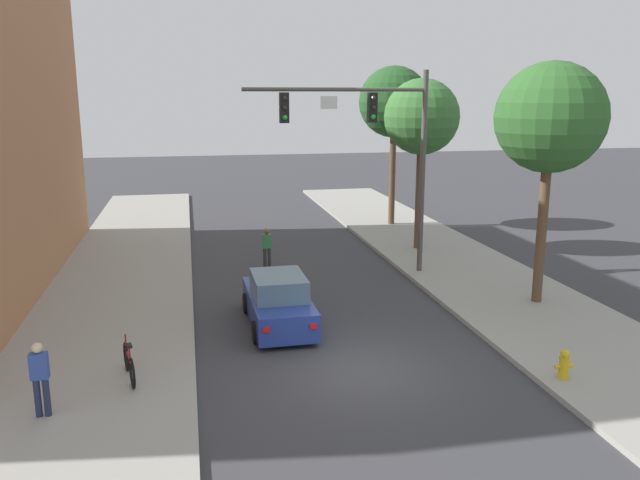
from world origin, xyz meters
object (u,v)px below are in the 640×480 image
object	(u,v)px
pedestrian_sidewalk_left_walker	(40,376)
bicycle_leaning	(129,364)
traffic_signal_mast	(374,135)
street_tree_third	(394,103)
car_lead_blue	(278,302)
street_tree_nearest	(550,119)
street_tree_second	(422,118)
fire_hydrant	(564,364)
pedestrian_crossing_road	(267,247)

from	to	relation	value
pedestrian_sidewalk_left_walker	bicycle_leaning	world-z (taller)	pedestrian_sidewalk_left_walker
traffic_signal_mast	pedestrian_sidewalk_left_walker	world-z (taller)	traffic_signal_mast
pedestrian_sidewalk_left_walker	bicycle_leaning	bearing A→B (deg)	42.48
traffic_signal_mast	pedestrian_sidewalk_left_walker	size ratio (longest dim) A/B	4.57
street_tree_third	car_lead_blue	bearing A→B (deg)	-120.33
pedestrian_sidewalk_left_walker	street_tree_nearest	size ratio (longest dim) A/B	0.21
car_lead_blue	street_tree_nearest	size ratio (longest dim) A/B	0.56
bicycle_leaning	street_tree_second	size ratio (longest dim) A/B	0.24
street_tree_second	traffic_signal_mast	bearing A→B (deg)	-131.14
car_lead_blue	traffic_signal_mast	bearing A→B (deg)	46.74
fire_hydrant	bicycle_leaning	bearing A→B (deg)	168.61
pedestrian_crossing_road	street_tree_nearest	world-z (taller)	street_tree_nearest
car_lead_blue	street_tree_third	world-z (taller)	street_tree_third
car_lead_blue	pedestrian_sidewalk_left_walker	bearing A→B (deg)	-139.85
street_tree_second	pedestrian_sidewalk_left_walker	bearing A→B (deg)	-135.37
fire_hydrant	street_tree_second	bearing A→B (deg)	84.67
pedestrian_crossing_road	bicycle_leaning	xyz separation A→B (m)	(-4.49, -9.72, -0.37)
fire_hydrant	street_tree_nearest	xyz separation A→B (m)	(2.46, 5.48, 5.53)
fire_hydrant	street_tree_second	size ratio (longest dim) A/B	0.10
street_tree_nearest	street_tree_second	bearing A→B (deg)	98.69
car_lead_blue	pedestrian_crossing_road	bearing A→B (deg)	85.94
pedestrian_sidewalk_left_walker	fire_hydrant	xyz separation A→B (m)	(11.78, -0.55, -0.56)
traffic_signal_mast	bicycle_leaning	world-z (taller)	traffic_signal_mast
pedestrian_crossing_road	street_tree_third	size ratio (longest dim) A/B	0.20
traffic_signal_mast	bicycle_leaning	size ratio (longest dim) A/B	4.30
street_tree_nearest	car_lead_blue	bearing A→B (deg)	-179.03
traffic_signal_mast	bicycle_leaning	xyz separation A→B (m)	(-8.23, -7.74, -4.81)
traffic_signal_mast	street_tree_nearest	distance (m)	6.18
traffic_signal_mast	street_tree_nearest	size ratio (longest dim) A/B	0.98
traffic_signal_mast	fire_hydrant	bearing A→B (deg)	-78.95
bicycle_leaning	street_tree_third	bearing A→B (deg)	54.58
pedestrian_sidewalk_left_walker	bicycle_leaning	distance (m)	2.27
bicycle_leaning	street_tree_nearest	size ratio (longest dim) A/B	0.23
street_tree_second	pedestrian_crossing_road	bearing A→B (deg)	-166.58
pedestrian_sidewalk_left_walker	pedestrian_crossing_road	xyz separation A→B (m)	(6.13, 11.21, -0.15)
car_lead_blue	street_tree_second	distance (m)	12.06
traffic_signal_mast	car_lead_blue	world-z (taller)	traffic_signal_mast
street_tree_nearest	street_tree_second	xyz separation A→B (m)	(-1.21, 7.93, -0.22)
fire_hydrant	street_tree_nearest	size ratio (longest dim) A/B	0.09
fire_hydrant	street_tree_second	world-z (taller)	street_tree_second
pedestrian_sidewalk_left_walker	street_tree_third	xyz separation A→B (m)	(13.55, 18.26, 5.32)
pedestrian_crossing_road	pedestrian_sidewalk_left_walker	bearing A→B (deg)	-118.65
traffic_signal_mast	pedestrian_crossing_road	bearing A→B (deg)	152.14
street_tree_second	fire_hydrant	bearing A→B (deg)	-95.33
traffic_signal_mast	pedestrian_sidewalk_left_walker	distance (m)	14.18
fire_hydrant	street_tree_third	distance (m)	19.78
traffic_signal_mast	pedestrian_crossing_road	distance (m)	6.13
traffic_signal_mast	street_tree_nearest	bearing A→B (deg)	-44.57
pedestrian_crossing_road	street_tree_second	world-z (taller)	street_tree_second
traffic_signal_mast	pedestrian_crossing_road	size ratio (longest dim) A/B	4.57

